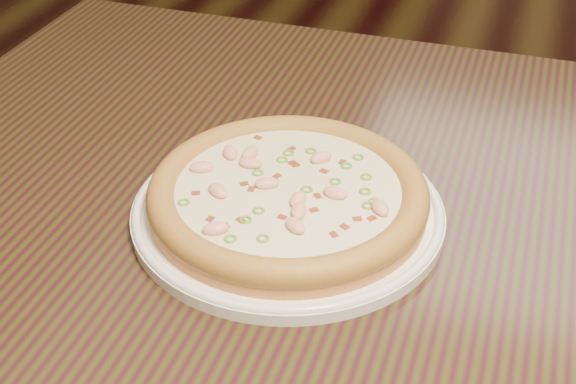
% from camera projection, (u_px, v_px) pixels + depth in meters
% --- Properties ---
extents(ground, '(9.00, 9.00, 0.00)m').
position_uv_depth(ground, '(546.00, 322.00, 1.73)').
color(ground, black).
extents(hero_table, '(1.20, 0.80, 0.75)m').
position_uv_depth(hero_table, '(411.00, 287.00, 0.84)').
color(hero_table, black).
rests_on(hero_table, ground).
extents(plate, '(0.30, 0.30, 0.02)m').
position_uv_depth(plate, '(288.00, 210.00, 0.77)').
color(plate, white).
rests_on(plate, hero_table).
extents(pizza, '(0.27, 0.27, 0.03)m').
position_uv_depth(pizza, '(288.00, 194.00, 0.76)').
color(pizza, '#C7853D').
rests_on(pizza, plate).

